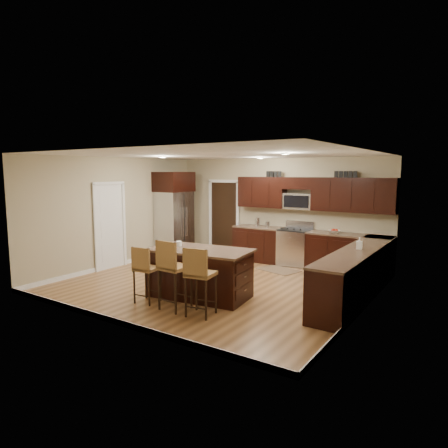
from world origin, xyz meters
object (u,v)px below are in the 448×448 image
Objects in this scene: island at (200,274)px; stool_right at (199,274)px; stool_mid at (172,267)px; stool_left at (145,268)px; refrigerator at (174,213)px; range at (295,247)px.

island is 1.76× the size of stool_right.
stool_mid reaches higher than stool_right.
island is at bearing 47.97° from stool_left.
island is 3.91m from refrigerator.
stool_right is at bearing -87.95° from range.
island is (-0.47, -3.35, -0.04)m from range.
stool_mid is 4.50m from refrigerator.
island is at bearing 116.66° from stool_right.
range reaches higher than island.
stool_mid is at bearing -93.83° from island.
range is 4.24m from stool_mid.
island is 0.86× the size of refrigerator.
stool_mid is (-0.42, -4.20, 0.29)m from range.
stool_right is at bearing -61.15° from island.
stool_left is (-0.59, -0.84, 0.21)m from island.
stool_right is at bearing 3.81° from stool_mid.
stool_mid reaches higher than stool_left.
range is at bearing 82.58° from stool_right.
stool_right is (0.57, 0.00, -0.04)m from stool_mid.
stool_left is (-1.06, -4.19, 0.17)m from range.
range is at bearing 87.69° from stool_mid.
stool_mid reaches higher than range.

